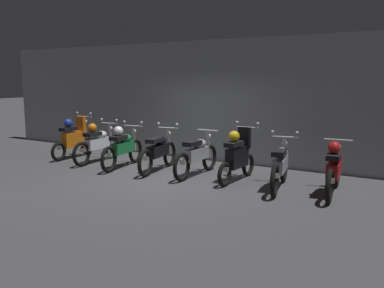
{
  "coord_description": "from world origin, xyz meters",
  "views": [
    {
      "loc": [
        5.24,
        -7.42,
        2.23
      ],
      "look_at": [
        0.43,
        0.65,
        0.75
      ],
      "focal_mm": 38.27,
      "sensor_mm": 36.0,
      "label": 1
    }
  ],
  "objects_px": {
    "motorbike_slot_4": "(197,155)",
    "motorbike_slot_7": "(334,168)",
    "motorbike_slot_1": "(98,143)",
    "motorbike_slot_2": "(123,147)",
    "motorbike_slot_3": "(159,151)",
    "motorbike_slot_0": "(74,138)",
    "motorbike_slot_6": "(280,165)",
    "motorbike_slot_5": "(238,156)"
  },
  "relations": [
    {
      "from": "motorbike_slot_1",
      "to": "motorbike_slot_2",
      "type": "xyz_separation_m",
      "value": [
        1.04,
        -0.17,
        0.0
      ]
    },
    {
      "from": "motorbike_slot_0",
      "to": "motorbike_slot_4",
      "type": "relative_size",
      "value": 0.86
    },
    {
      "from": "motorbike_slot_6",
      "to": "motorbike_slot_0",
      "type": "bearing_deg",
      "value": 177.47
    },
    {
      "from": "motorbike_slot_0",
      "to": "motorbike_slot_1",
      "type": "relative_size",
      "value": 0.86
    },
    {
      "from": "motorbike_slot_3",
      "to": "motorbike_slot_5",
      "type": "xyz_separation_m",
      "value": [
        2.08,
        0.08,
        0.08
      ]
    },
    {
      "from": "motorbike_slot_3",
      "to": "motorbike_slot_7",
      "type": "distance_m",
      "value": 4.16
    },
    {
      "from": "motorbike_slot_3",
      "to": "motorbike_slot_7",
      "type": "xyz_separation_m",
      "value": [
        4.16,
        0.02,
        0.03
      ]
    },
    {
      "from": "motorbike_slot_4",
      "to": "motorbike_slot_6",
      "type": "bearing_deg",
      "value": -4.83
    },
    {
      "from": "motorbike_slot_2",
      "to": "motorbike_slot_7",
      "type": "bearing_deg",
      "value": 1.51
    },
    {
      "from": "motorbike_slot_0",
      "to": "motorbike_slot_3",
      "type": "distance_m",
      "value": 3.12
    },
    {
      "from": "motorbike_slot_2",
      "to": "motorbike_slot_4",
      "type": "bearing_deg",
      "value": 5.35
    },
    {
      "from": "motorbike_slot_7",
      "to": "motorbike_slot_6",
      "type": "bearing_deg",
      "value": -173.57
    },
    {
      "from": "motorbike_slot_1",
      "to": "motorbike_slot_3",
      "type": "height_order",
      "value": "same"
    },
    {
      "from": "motorbike_slot_5",
      "to": "motorbike_slot_6",
      "type": "bearing_deg",
      "value": -9.76
    },
    {
      "from": "motorbike_slot_4",
      "to": "motorbike_slot_7",
      "type": "height_order",
      "value": "motorbike_slot_7"
    },
    {
      "from": "motorbike_slot_1",
      "to": "motorbike_slot_3",
      "type": "bearing_deg",
      "value": -1.55
    },
    {
      "from": "motorbike_slot_1",
      "to": "motorbike_slot_7",
      "type": "height_order",
      "value": "motorbike_slot_1"
    },
    {
      "from": "motorbike_slot_4",
      "to": "motorbike_slot_3",
      "type": "bearing_deg",
      "value": -175.76
    },
    {
      "from": "motorbike_slot_2",
      "to": "motorbike_slot_3",
      "type": "distance_m",
      "value": 1.04
    },
    {
      "from": "motorbike_slot_3",
      "to": "motorbike_slot_7",
      "type": "height_order",
      "value": "motorbike_slot_3"
    },
    {
      "from": "motorbike_slot_0",
      "to": "motorbike_slot_1",
      "type": "bearing_deg",
      "value": -6.66
    },
    {
      "from": "motorbike_slot_5",
      "to": "motorbike_slot_6",
      "type": "distance_m",
      "value": 1.05
    },
    {
      "from": "motorbike_slot_7",
      "to": "motorbike_slot_0",
      "type": "bearing_deg",
      "value": 178.76
    },
    {
      "from": "motorbike_slot_6",
      "to": "motorbike_slot_4",
      "type": "bearing_deg",
      "value": 175.17
    },
    {
      "from": "motorbike_slot_0",
      "to": "motorbike_slot_3",
      "type": "relative_size",
      "value": 0.87
    },
    {
      "from": "motorbike_slot_2",
      "to": "motorbike_slot_3",
      "type": "height_order",
      "value": "same"
    },
    {
      "from": "motorbike_slot_4",
      "to": "motorbike_slot_6",
      "type": "distance_m",
      "value": 2.08
    },
    {
      "from": "motorbike_slot_2",
      "to": "motorbike_slot_7",
      "type": "distance_m",
      "value": 5.2
    },
    {
      "from": "motorbike_slot_4",
      "to": "motorbike_slot_5",
      "type": "xyz_separation_m",
      "value": [
        1.04,
        0.0,
        0.08
      ]
    },
    {
      "from": "motorbike_slot_1",
      "to": "motorbike_slot_5",
      "type": "bearing_deg",
      "value": 0.32
    },
    {
      "from": "motorbike_slot_2",
      "to": "motorbike_slot_1",
      "type": "bearing_deg",
      "value": 170.51
    },
    {
      "from": "motorbike_slot_0",
      "to": "motorbike_slot_2",
      "type": "distance_m",
      "value": 2.1
    },
    {
      "from": "motorbike_slot_4",
      "to": "motorbike_slot_0",
      "type": "bearing_deg",
      "value": 178.62
    },
    {
      "from": "motorbike_slot_0",
      "to": "motorbike_slot_7",
      "type": "relative_size",
      "value": 0.86
    },
    {
      "from": "motorbike_slot_2",
      "to": "motorbike_slot_4",
      "type": "xyz_separation_m",
      "value": [
        2.08,
        0.19,
        -0.04
      ]
    },
    {
      "from": "motorbike_slot_1",
      "to": "motorbike_slot_2",
      "type": "bearing_deg",
      "value": -9.49
    },
    {
      "from": "motorbike_slot_5",
      "to": "motorbike_slot_7",
      "type": "xyz_separation_m",
      "value": [
        2.08,
        -0.06,
        -0.04
      ]
    },
    {
      "from": "motorbike_slot_0",
      "to": "motorbike_slot_2",
      "type": "height_order",
      "value": "motorbike_slot_0"
    },
    {
      "from": "motorbike_slot_3",
      "to": "motorbike_slot_7",
      "type": "relative_size",
      "value": 1.0
    },
    {
      "from": "motorbike_slot_3",
      "to": "motorbike_slot_1",
      "type": "bearing_deg",
      "value": 178.45
    },
    {
      "from": "motorbike_slot_4",
      "to": "motorbike_slot_5",
      "type": "relative_size",
      "value": 1.16
    },
    {
      "from": "motorbike_slot_0",
      "to": "motorbike_slot_4",
      "type": "distance_m",
      "value": 4.16
    }
  ]
}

